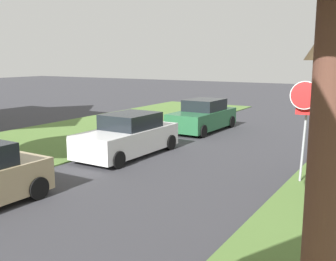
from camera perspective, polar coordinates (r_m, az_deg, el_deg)
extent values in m
cylinder|color=#9EA0A5|center=(12.37, 18.78, -1.72)|extent=(0.07, 0.46, 2.23)
cylinder|color=white|center=(11.93, 18.91, 4.78)|extent=(0.81, 0.21, 0.80)
cylinder|color=red|center=(11.93, 18.92, 4.78)|extent=(0.77, 0.22, 0.75)
cube|color=red|center=(12.06, 18.87, 2.61)|extent=(0.48, 0.10, 0.20)
cylinder|color=brown|center=(5.27, 21.67, -3.41)|extent=(0.45, 0.45, 4.76)
cylinder|color=black|center=(10.97, -18.13, -7.82)|extent=(0.21, 0.60, 0.60)
cube|color=white|center=(15.08, -5.81, -1.34)|extent=(1.90, 4.43, 0.85)
cube|color=black|center=(15.13, -5.35, 1.42)|extent=(1.64, 2.05, 0.56)
cylinder|color=black|center=(13.36, -7.18, -4.16)|extent=(0.21, 0.60, 0.60)
cylinder|color=black|center=(14.50, -12.53, -3.18)|extent=(0.21, 0.60, 0.60)
cylinder|color=black|center=(15.98, 0.32, -1.69)|extent=(0.21, 0.60, 0.60)
cylinder|color=black|center=(16.94, -4.69, -1.04)|extent=(0.21, 0.60, 0.60)
cube|color=#28663D|center=(20.24, 4.93, 1.64)|extent=(1.90, 4.43, 0.85)
cube|color=black|center=(20.34, 5.24, 3.68)|extent=(1.64, 2.05, 0.56)
cylinder|color=black|center=(18.45, 4.97, -0.11)|extent=(0.21, 0.60, 0.60)
cylinder|color=black|center=(19.29, 0.37, 0.38)|extent=(0.21, 0.60, 0.60)
cylinder|color=black|center=(21.40, 9.01, 1.24)|extent=(0.21, 0.60, 0.60)
cylinder|color=black|center=(22.13, 4.87, 1.62)|extent=(0.21, 0.60, 0.60)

